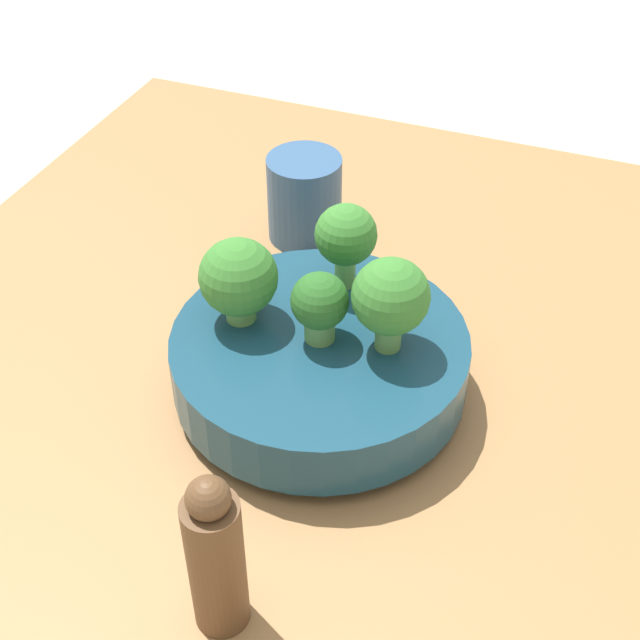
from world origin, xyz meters
TOP-DOWN VIEW (x-y plane):
  - ground_plane at (0.00, 0.00)m, footprint 6.00×6.00m
  - table at (0.00, 0.00)m, footprint 1.06×0.87m
  - bowl at (-0.00, 0.04)m, footprint 0.27×0.27m
  - broccoli_floret_front at (-0.00, -0.04)m, footprint 0.07×0.07m
  - broccoli_floret_left at (-0.08, 0.03)m, footprint 0.06×0.06m
  - broccoli_floret_back at (-0.01, 0.10)m, footprint 0.07×0.07m
  - broccoli_floret_center at (-0.00, 0.04)m, footprint 0.05×0.05m
  - cup at (-0.23, -0.07)m, footprint 0.08×0.08m
  - pepper_mill at (0.24, 0.05)m, footprint 0.04×0.04m

SIDE VIEW (x-z plane):
  - ground_plane at x=0.00m, z-range 0.00..0.00m
  - table at x=0.00m, z-range 0.00..0.05m
  - bowl at x=0.00m, z-range 0.05..0.12m
  - cup at x=-0.23m, z-range 0.05..0.15m
  - pepper_mill at x=0.24m, z-range 0.05..0.20m
  - broccoli_floret_center at x=0.00m, z-range 0.12..0.19m
  - broccoli_floret_front at x=0.00m, z-range 0.12..0.20m
  - broccoli_floret_back at x=-0.01m, z-range 0.13..0.21m
  - broccoli_floret_left at x=-0.08m, z-range 0.13..0.21m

